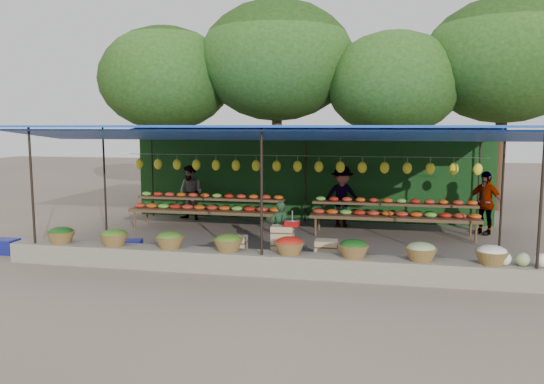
% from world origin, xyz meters
% --- Properties ---
extents(ground, '(60.00, 60.00, 0.00)m').
position_xyz_m(ground, '(0.00, 0.00, 0.00)').
color(ground, '#65584A').
rests_on(ground, ground).
extents(stone_curb, '(10.60, 0.55, 0.40)m').
position_xyz_m(stone_curb, '(0.00, -2.75, 0.20)').
color(stone_curb, '#6A6454').
rests_on(stone_curb, ground).
extents(stall_canopy, '(10.80, 6.60, 2.82)m').
position_xyz_m(stall_canopy, '(0.00, 0.06, 2.68)').
color(stall_canopy, black).
rests_on(stall_canopy, ground).
extents(produce_baskets, '(8.98, 0.58, 0.34)m').
position_xyz_m(produce_baskets, '(-0.10, -2.75, 0.56)').
color(produce_baskets, brown).
rests_on(produce_baskets, stone_curb).
extents(netting_backdrop, '(10.60, 0.06, 2.50)m').
position_xyz_m(netting_backdrop, '(0.00, 3.15, 1.25)').
color(netting_backdrop, '#1B4819').
rests_on(netting_backdrop, ground).
extents(tree_row, '(16.51, 5.50, 7.12)m').
position_xyz_m(tree_row, '(0.50, 6.09, 4.70)').
color(tree_row, '#3B2315').
rests_on(tree_row, ground).
extents(fruit_table_left, '(4.21, 0.95, 0.93)m').
position_xyz_m(fruit_table_left, '(-2.49, 1.35, 0.61)').
color(fruit_table_left, '#4D381F').
rests_on(fruit_table_left, ground).
extents(fruit_table_right, '(4.21, 0.95, 0.93)m').
position_xyz_m(fruit_table_right, '(2.51, 1.35, 0.61)').
color(fruit_table_right, '#4D381F').
rests_on(fruit_table_right, ground).
extents(crate_counter, '(2.36, 0.36, 0.77)m').
position_xyz_m(crate_counter, '(0.18, -1.88, 0.31)').
color(crate_counter, '#A57F5E').
rests_on(crate_counter, ground).
extents(weighing_scale, '(0.31, 0.31, 0.33)m').
position_xyz_m(weighing_scale, '(0.41, -1.88, 0.85)').
color(weighing_scale, '#B20E0E').
rests_on(weighing_scale, crate_counter).
extents(vendor_seated, '(0.51, 0.43, 1.20)m').
position_xyz_m(vendor_seated, '(0.04, -1.31, 0.60)').
color(vendor_seated, '#1A3A20').
rests_on(vendor_seated, ground).
extents(customer_left, '(0.93, 0.82, 1.63)m').
position_xyz_m(customer_left, '(-3.38, 2.47, 0.81)').
color(customer_left, slate).
rests_on(customer_left, ground).
extents(customer_mid, '(1.21, 0.88, 1.68)m').
position_xyz_m(customer_mid, '(1.12, 2.32, 0.84)').
color(customer_mid, slate).
rests_on(customer_mid, ground).
extents(customer_right, '(0.99, 0.93, 1.65)m').
position_xyz_m(customer_right, '(4.82, 2.01, 0.82)').
color(customer_right, slate).
rests_on(customer_right, ground).
extents(blue_crate_front, '(0.55, 0.40, 0.32)m').
position_xyz_m(blue_crate_front, '(-5.94, -2.37, 0.16)').
color(blue_crate_front, navy).
rests_on(blue_crate_front, ground).
extents(blue_crate_back, '(0.51, 0.41, 0.27)m').
position_xyz_m(blue_crate_back, '(-3.28, -1.63, 0.13)').
color(blue_crate_back, navy).
rests_on(blue_crate_back, ground).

